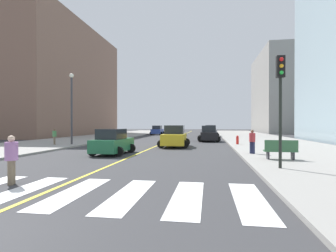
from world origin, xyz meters
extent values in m
cube|color=gray|center=(12.20, 20.00, 0.07)|extent=(10.00, 120.00, 0.15)
cube|color=gray|center=(-12.20, 20.00, 0.07)|extent=(10.00, 120.00, 0.15)
cube|color=silver|center=(-0.90, 4.00, 0.01)|extent=(0.90, 4.00, 0.01)
cube|color=silver|center=(0.90, 4.00, 0.01)|extent=(0.90, 4.00, 0.01)
cube|color=silver|center=(2.70, 4.00, 0.01)|extent=(0.90, 4.00, 0.01)
cube|color=silver|center=(4.50, 4.00, 0.01)|extent=(0.90, 4.00, 0.01)
cube|color=silver|center=(6.30, 4.00, 0.01)|extent=(0.90, 4.00, 0.01)
cube|color=yellow|center=(0.00, 40.00, 0.01)|extent=(0.16, 80.00, 0.01)
cube|color=gray|center=(27.20, 68.24, 10.29)|extent=(18.00, 24.00, 20.58)
cube|color=brown|center=(-26.20, 44.86, 10.79)|extent=(16.00, 32.00, 21.57)
cube|color=gold|center=(1.91, 20.97, 0.76)|extent=(2.23, 4.67, 0.99)
cube|color=#1E2328|center=(1.90, 21.25, 1.64)|extent=(1.83, 2.36, 0.83)
cylinder|color=black|center=(0.89, 19.51, 0.37)|extent=(0.75, 0.26, 0.75)
cylinder|color=black|center=(3.02, 19.58, 0.37)|extent=(0.75, 0.26, 0.75)
cylinder|color=black|center=(0.80, 22.37, 0.37)|extent=(0.75, 0.26, 0.75)
cylinder|color=black|center=(2.93, 22.44, 0.37)|extent=(0.75, 0.26, 0.75)
cube|color=silver|center=(-1.57, 43.96, 0.71)|extent=(2.15, 4.41, 0.93)
cube|color=#1E2328|center=(-1.56, 43.70, 1.54)|extent=(1.74, 2.23, 0.78)
cylinder|color=black|center=(-0.63, 45.34, 0.35)|extent=(0.71, 0.26, 0.70)
cylinder|color=black|center=(-2.63, 45.25, 0.35)|extent=(0.71, 0.26, 0.70)
cylinder|color=black|center=(-0.51, 42.66, 0.35)|extent=(0.71, 0.26, 0.70)
cylinder|color=black|center=(-2.51, 42.57, 0.35)|extent=(0.71, 0.26, 0.70)
cube|color=slate|center=(5.46, 42.13, 0.74)|extent=(2.13, 4.54, 0.96)
cube|color=#1E2328|center=(5.45, 42.40, 1.60)|extent=(1.76, 2.29, 0.81)
cylinder|color=black|center=(4.45, 40.72, 0.36)|extent=(0.73, 0.25, 0.73)
cylinder|color=black|center=(6.53, 40.76, 0.36)|extent=(0.73, 0.25, 0.73)
cylinder|color=black|center=(4.39, 43.51, 0.36)|extent=(0.73, 0.25, 0.73)
cylinder|color=black|center=(6.46, 43.55, 0.36)|extent=(0.73, 0.25, 0.73)
cube|color=#2D479E|center=(-5.20, 48.59, 0.69)|extent=(1.95, 4.25, 0.91)
cube|color=#1E2328|center=(-5.20, 48.34, 1.51)|extent=(1.63, 2.13, 0.77)
cylinder|color=black|center=(-4.21, 49.90, 0.34)|extent=(0.69, 0.23, 0.69)
cylinder|color=black|center=(-6.17, 49.91, 0.34)|extent=(0.69, 0.23, 0.69)
cylinder|color=black|center=(-4.23, 47.27, 0.34)|extent=(0.69, 0.23, 0.69)
cylinder|color=black|center=(-6.19, 47.29, 0.34)|extent=(0.69, 0.23, 0.69)
cube|color=black|center=(5.12, 29.58, 0.73)|extent=(2.21, 4.53, 0.95)
cube|color=#1E2328|center=(5.11, 29.85, 1.59)|extent=(1.79, 2.30, 0.80)
cylinder|color=black|center=(4.16, 28.16, 0.36)|extent=(0.73, 0.27, 0.72)
cylinder|color=black|center=(6.21, 28.25, 0.36)|extent=(0.73, 0.27, 0.72)
cylinder|color=black|center=(4.04, 30.91, 0.36)|extent=(0.73, 0.27, 0.72)
cylinder|color=black|center=(6.09, 31.01, 0.36)|extent=(0.73, 0.27, 0.72)
cube|color=#236B42|center=(-1.73, 14.32, 0.67)|extent=(2.00, 4.17, 0.88)
cube|color=#1E2328|center=(-1.74, 14.08, 1.46)|extent=(1.64, 2.11, 0.74)
cylinder|color=black|center=(-0.73, 15.56, 0.33)|extent=(0.67, 0.24, 0.66)
cylinder|color=black|center=(-2.63, 15.63, 0.33)|extent=(0.67, 0.24, 0.66)
cylinder|color=black|center=(-0.83, 13.02, 0.33)|extent=(0.67, 0.24, 0.66)
cylinder|color=black|center=(-2.72, 13.08, 0.33)|extent=(0.67, 0.24, 0.66)
cylinder|color=black|center=(8.40, 8.94, 2.24)|extent=(0.14, 0.14, 4.17)
cube|color=black|center=(8.40, 8.94, 4.82)|extent=(0.36, 0.28, 1.00)
sphere|color=red|center=(8.40, 8.76, 5.12)|extent=(0.18, 0.18, 0.18)
sphere|color=orange|center=(8.40, 8.76, 4.82)|extent=(0.18, 0.18, 0.18)
sphere|color=green|center=(8.40, 8.76, 4.52)|extent=(0.18, 0.18, 0.18)
cube|color=#33603D|center=(9.21, 12.09, 0.63)|extent=(1.81, 0.61, 0.08)
cube|color=#33603D|center=(9.20, 11.85, 0.97)|extent=(1.80, 0.11, 0.60)
cube|color=#2D2D33|center=(8.53, 12.11, 0.37)|extent=(0.11, 0.48, 0.44)
cube|color=#2D2D33|center=(9.88, 12.08, 0.37)|extent=(0.11, 0.48, 0.44)
cylinder|color=brown|center=(-1.86, 4.59, 0.44)|extent=(0.20, 0.20, 0.88)
cylinder|color=brown|center=(-1.93, 4.76, 0.44)|extent=(0.20, 0.20, 0.88)
cylinder|color=#99669E|center=(-1.90, 4.67, 1.21)|extent=(0.44, 0.44, 0.66)
sphere|color=beige|center=(-1.90, 4.67, 1.65)|extent=(0.24, 0.24, 0.24)
cylinder|color=#232847|center=(8.18, 14.85, 0.56)|extent=(0.19, 0.19, 0.81)
cylinder|color=#232847|center=(8.03, 14.92, 0.56)|extent=(0.19, 0.19, 0.81)
cylinder|color=#B23338|center=(8.10, 14.88, 1.27)|extent=(0.41, 0.41, 0.61)
sphere|color=brown|center=(8.10, 14.88, 1.68)|extent=(0.22, 0.22, 0.22)
cylinder|color=brown|center=(-10.11, 20.29, 0.54)|extent=(0.18, 0.18, 0.78)
cylinder|color=brown|center=(-10.02, 20.16, 0.54)|extent=(0.18, 0.18, 0.78)
cylinder|color=#47844C|center=(-10.06, 20.22, 1.22)|extent=(0.39, 0.39, 0.58)
sphere|color=brown|center=(-10.06, 20.22, 1.62)|extent=(0.21, 0.21, 0.21)
cylinder|color=red|center=(8.02, 23.39, 0.50)|extent=(0.26, 0.26, 0.70)
sphere|color=red|center=(8.02, 23.39, 0.93)|extent=(0.22, 0.22, 0.22)
cylinder|color=#38383D|center=(-8.60, 20.92, 3.55)|extent=(0.20, 0.20, 6.79)
sphere|color=silver|center=(-8.60, 20.92, 7.09)|extent=(0.44, 0.44, 0.44)
camera|label=1|loc=(5.13, -3.75, 2.18)|focal=27.95mm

